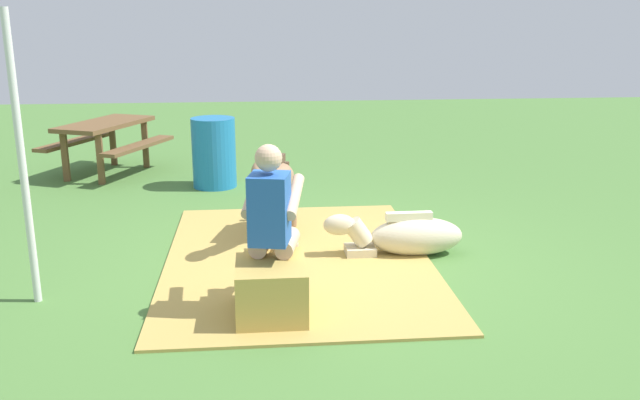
# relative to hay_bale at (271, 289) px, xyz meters

# --- Properties ---
(ground_plane) EXTENTS (24.00, 24.00, 0.00)m
(ground_plane) POSITION_rel_hay_bale_xyz_m (1.17, -0.56, -0.22)
(ground_plane) COLOR #4C7A38
(hay_patch) EXTENTS (3.40, 2.42, 0.02)m
(hay_patch) POSITION_rel_hay_bale_xyz_m (1.18, -0.27, -0.20)
(hay_patch) COLOR tan
(hay_patch) RESTS_ON ground
(hay_bale) EXTENTS (0.66, 0.52, 0.43)m
(hay_bale) POSITION_rel_hay_bale_xyz_m (0.00, 0.00, 0.00)
(hay_bale) COLOR tan
(hay_bale) RESTS_ON ground
(person_seated) EXTENTS (0.71, 0.50, 1.31)m
(person_seated) POSITION_rel_hay_bale_xyz_m (0.16, -0.02, 0.50)
(person_seated) COLOR #D8AD8C
(person_seated) RESTS_ON ground
(pony_standing) EXTENTS (1.33, 0.54, 0.94)m
(pony_standing) POSITION_rel_hay_bale_xyz_m (1.83, -0.09, 0.36)
(pony_standing) COLOR #8C6B4C
(pony_standing) RESTS_ON ground
(pony_lying) EXTENTS (0.41, 1.33, 0.42)m
(pony_lying) POSITION_rel_hay_bale_xyz_m (1.24, -1.31, -0.03)
(pony_lying) COLOR beige
(pony_lying) RESTS_ON ground
(water_barrel) EXTENTS (0.57, 0.57, 0.91)m
(water_barrel) POSITION_rel_hay_bale_xyz_m (4.10, 0.64, 0.24)
(water_barrel) COLOR #1E72B2
(water_barrel) RESTS_ON ground
(tent_pole_left) EXTENTS (0.06, 0.06, 2.26)m
(tent_pole_left) POSITION_rel_hay_bale_xyz_m (0.45, 1.85, 0.92)
(tent_pole_left) COLOR silver
(tent_pole_left) RESTS_ON ground
(picnic_bench) EXTENTS (1.89, 1.79, 0.75)m
(picnic_bench) POSITION_rel_hay_bale_xyz_m (4.98, 2.21, 0.36)
(picnic_bench) COLOR brown
(picnic_bench) RESTS_ON ground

